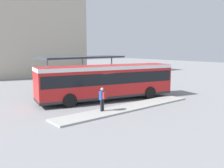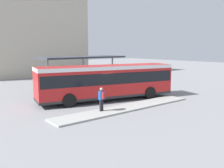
# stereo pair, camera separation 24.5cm
# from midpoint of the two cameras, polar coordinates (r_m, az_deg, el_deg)

# --- Properties ---
(ground_plane) EXTENTS (120.00, 120.00, 0.00)m
(ground_plane) POSITION_cam_midpoint_polar(r_m,az_deg,el_deg) (21.70, -1.53, -3.68)
(ground_plane) COLOR gray
(curb_island) EXTENTS (12.20, 1.80, 0.12)m
(curb_island) POSITION_cam_midpoint_polar(r_m,az_deg,el_deg) (18.75, 3.20, -5.43)
(curb_island) COLOR #9E9E99
(curb_island) RESTS_ON ground_plane
(city_bus) EXTENTS (12.14, 5.19, 3.00)m
(city_bus) POSITION_cam_midpoint_polar(r_m,az_deg,el_deg) (21.40, -1.52, 0.94)
(city_bus) COLOR red
(city_bus) RESTS_ON ground_plane
(pedestrian_waiting) EXTENTS (0.44, 0.48, 1.66)m
(pedestrian_waiting) POSITION_cam_midpoint_polar(r_m,az_deg,el_deg) (17.32, -2.57, -3.16)
(pedestrian_waiting) COLOR #232328
(pedestrian_waiting) RESTS_ON curb_island
(bicycle_yellow) EXTENTS (0.48, 1.77, 0.76)m
(bicycle_yellow) POSITION_cam_midpoint_polar(r_m,az_deg,el_deg) (28.90, 9.57, 0.01)
(bicycle_yellow) COLOR black
(bicycle_yellow) RESTS_ON ground_plane
(bicycle_blue) EXTENTS (0.48, 1.79, 0.77)m
(bicycle_blue) POSITION_cam_midpoint_polar(r_m,az_deg,el_deg) (29.65, 8.97, 0.24)
(bicycle_blue) COLOR black
(bicycle_blue) RESTS_ON ground_plane
(bicycle_white) EXTENTS (0.48, 1.73, 0.75)m
(bicycle_white) POSITION_cam_midpoint_polar(r_m,az_deg,el_deg) (29.98, 7.66, 0.34)
(bicycle_white) COLOR black
(bicycle_white) RESTS_ON ground_plane
(station_shelter) EXTENTS (9.43, 2.94, 3.58)m
(station_shelter) POSITION_cam_midpoint_polar(r_m,az_deg,el_deg) (26.64, -7.03, 5.89)
(station_shelter) COLOR #383D47
(station_shelter) RESTS_ON ground_plane
(station_building) EXTENTS (18.04, 10.57, 18.44)m
(station_building) POSITION_cam_midpoint_polar(r_m,az_deg,el_deg) (44.58, -20.02, 13.93)
(station_building) COLOR #BCB29E
(station_building) RESTS_ON ground_plane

